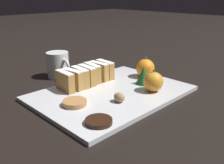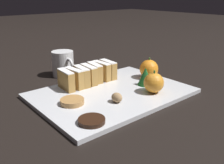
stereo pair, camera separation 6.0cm
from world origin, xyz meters
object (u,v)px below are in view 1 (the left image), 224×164
(orange_near, at_px, (153,82))
(coffee_mug, at_px, (58,65))
(walnut, at_px, (119,97))
(chocolate_cookie, at_px, (99,121))
(orange_far, at_px, (145,68))

(orange_near, distance_m, coffee_mug, 0.36)
(walnut, relative_size, chocolate_cookie, 0.52)
(orange_far, xyz_separation_m, coffee_mug, (-0.24, -0.20, 0.00))
(orange_near, bearing_deg, chocolate_cookie, -82.55)
(walnut, height_order, chocolate_cookie, walnut)
(orange_near, xyz_separation_m, coffee_mug, (-0.34, -0.11, 0.00))
(orange_near, distance_m, chocolate_cookie, 0.25)
(chocolate_cookie, bearing_deg, walnut, 112.31)
(orange_near, height_order, chocolate_cookie, orange_near)
(chocolate_cookie, bearing_deg, orange_far, 111.45)
(orange_far, relative_size, chocolate_cookie, 1.14)
(walnut, bearing_deg, chocolate_cookie, -67.69)
(walnut, height_order, coffee_mug, coffee_mug)
(orange_near, distance_m, walnut, 0.13)
(walnut, relative_size, coffee_mug, 0.30)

